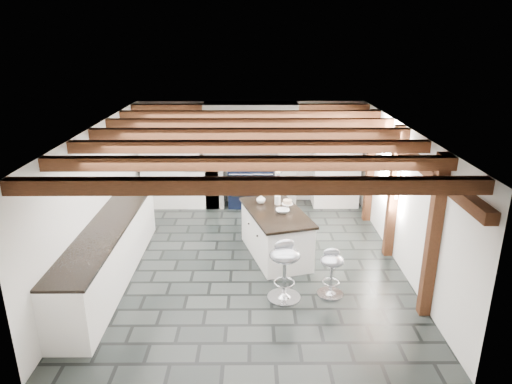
{
  "coord_description": "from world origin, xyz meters",
  "views": [
    {
      "loc": [
        0.05,
        -7.05,
        3.69
      ],
      "look_at": [
        0.1,
        0.4,
        1.1
      ],
      "focal_mm": 32.0,
      "sensor_mm": 36.0,
      "label": 1
    }
  ],
  "objects_px": {
    "range_cooker": "(251,185)",
    "bar_stool_near": "(332,268)",
    "bar_stool_far": "(284,264)",
    "kitchen_island": "(276,233)"
  },
  "relations": [
    {
      "from": "range_cooker",
      "to": "bar_stool_far",
      "type": "bearing_deg",
      "value": -82.71
    },
    {
      "from": "bar_stool_far",
      "to": "range_cooker",
      "type": "bearing_deg",
      "value": 80.54
    },
    {
      "from": "kitchen_island",
      "to": "bar_stool_near",
      "type": "relative_size",
      "value": 2.55
    },
    {
      "from": "range_cooker",
      "to": "kitchen_island",
      "type": "xyz_separation_m",
      "value": [
        0.44,
        -2.49,
        -0.04
      ]
    },
    {
      "from": "kitchen_island",
      "to": "range_cooker",
      "type": "bearing_deg",
      "value": 84.11
    },
    {
      "from": "bar_stool_near",
      "to": "bar_stool_far",
      "type": "xyz_separation_m",
      "value": [
        -0.7,
        -0.1,
        0.11
      ]
    },
    {
      "from": "range_cooker",
      "to": "bar_stool_near",
      "type": "height_order",
      "value": "range_cooker"
    },
    {
      "from": "kitchen_island",
      "to": "bar_stool_far",
      "type": "bearing_deg",
      "value": -103.47
    },
    {
      "from": "range_cooker",
      "to": "bar_stool_near",
      "type": "xyz_separation_m",
      "value": [
        1.2,
        -3.79,
        -0.02
      ]
    },
    {
      "from": "kitchen_island",
      "to": "bar_stool_far",
      "type": "height_order",
      "value": "kitchen_island"
    }
  ]
}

